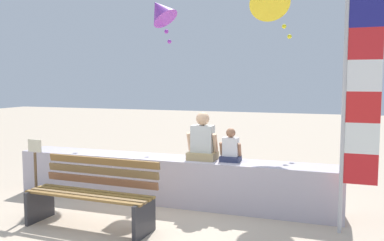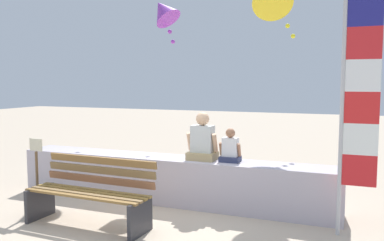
{
  "view_description": "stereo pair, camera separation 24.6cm",
  "coord_description": "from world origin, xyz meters",
  "views": [
    {
      "loc": [
        2.45,
        -5.01,
        1.92
      ],
      "look_at": [
        0.39,
        0.85,
        1.32
      ],
      "focal_mm": 38.03,
      "sensor_mm": 36.0,
      "label": 1
    },
    {
      "loc": [
        2.68,
        -4.93,
        1.92
      ],
      "look_at": [
        0.39,
        0.85,
        1.32
      ],
      "focal_mm": 38.03,
      "sensor_mm": 36.0,
      "label": 2
    }
  ],
  "objects": [
    {
      "name": "kite_purple",
      "position": [
        -0.63,
        1.98,
        3.21
      ],
      "size": [
        0.73,
        0.64,
        0.89
      ],
      "color": "purple"
    },
    {
      "name": "sign_post",
      "position": [
        -1.58,
        -0.34,
        0.66
      ],
      "size": [
        0.24,
        0.04,
        1.09
      ],
      "color": "brown",
      "rests_on": "ground"
    },
    {
      "name": "park_bench",
      "position": [
        -0.54,
        -0.49,
        0.42
      ],
      "size": [
        1.76,
        0.67,
        0.88
      ],
      "color": "olive",
      "rests_on": "ground"
    },
    {
      "name": "flag_banner",
      "position": [
        2.71,
        0.34,
        1.88
      ],
      "size": [
        0.45,
        0.05,
        3.33
      ],
      "color": "#B7B7BC",
      "rests_on": "ground"
    },
    {
      "name": "person_child",
      "position": [
        1.0,
        0.87,
        0.92
      ],
      "size": [
        0.33,
        0.24,
        0.5
      ],
      "color": "#2C3252",
      "rests_on": "seawall_ledge"
    },
    {
      "name": "person_adult",
      "position": [
        0.55,
        0.87,
        1.01
      ],
      "size": [
        0.48,
        0.35,
        0.73
      ],
      "color": "tan",
      "rests_on": "seawall_ledge"
    },
    {
      "name": "ground_plane",
      "position": [
        0.0,
        0.0,
        0.0
      ],
      "size": [
        40.0,
        40.0,
        0.0
      ],
      "primitive_type": "plane",
      "color": "#C5B096"
    },
    {
      "name": "seawall_ledge",
      "position": [
        0.0,
        0.85,
        0.36
      ],
      "size": [
        5.25,
        0.59,
        0.72
      ],
      "primitive_type": "cube",
      "color": "#B9AFBB",
      "rests_on": "ground"
    }
  ]
}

